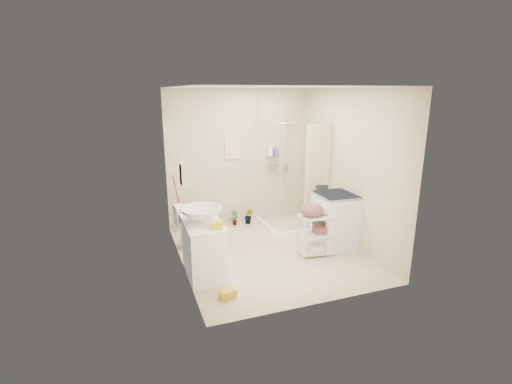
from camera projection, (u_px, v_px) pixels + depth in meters
floor at (270, 252)px, 6.04m from camera, size 3.20×3.20×0.00m
ceiling at (271, 87)px, 5.35m from camera, size 2.80×3.20×0.04m
wall_back at (239, 158)px, 7.15m from camera, size 2.80×0.04×2.60m
wall_front at (323, 203)px, 4.24m from camera, size 2.80×0.04×2.60m
wall_left at (179, 182)px, 5.24m from camera, size 0.04×3.20×2.60m
wall_right at (348, 168)px, 6.16m from camera, size 0.04×3.20×2.60m
vanity at (203, 249)px, 5.22m from camera, size 0.52×0.91×0.80m
sink at (201, 214)px, 5.11m from camera, size 0.72×0.72×0.20m
counter_basket at (217, 225)px, 4.87m from camera, size 0.19×0.16×0.09m
floor_basket at (227, 292)px, 4.71m from camera, size 0.32×0.27×0.15m
toilet at (198, 225)px, 6.19m from camera, size 0.75×0.45×0.74m
mop at (177, 203)px, 6.79m from camera, size 0.12×0.12×1.11m
potted_plant_a at (234, 218)px, 7.24m from camera, size 0.17×0.12×0.31m
potted_plant_b at (249, 216)px, 7.31m from camera, size 0.22×0.22×0.32m
hanging_towel at (232, 148)px, 7.03m from camera, size 0.28×0.03×0.42m
towel_ring at (182, 173)px, 5.02m from camera, size 0.04×0.22×0.34m
tp_holder at (183, 219)px, 5.45m from camera, size 0.08×0.12×0.14m
shower at (291, 173)px, 6.99m from camera, size 1.10×1.10×2.10m
shampoo_bottle_a at (270, 149)px, 7.24m from camera, size 0.10×0.10×0.25m
shampoo_bottle_b at (276, 151)px, 7.29m from camera, size 0.09×0.09×0.17m
washing_machine at (336, 220)px, 6.18m from camera, size 0.64×0.66×0.92m
laundry_rack at (317, 231)px, 5.90m from camera, size 0.60×0.40×0.78m
ironing_board at (325, 214)px, 6.27m from camera, size 0.31×0.19×1.05m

